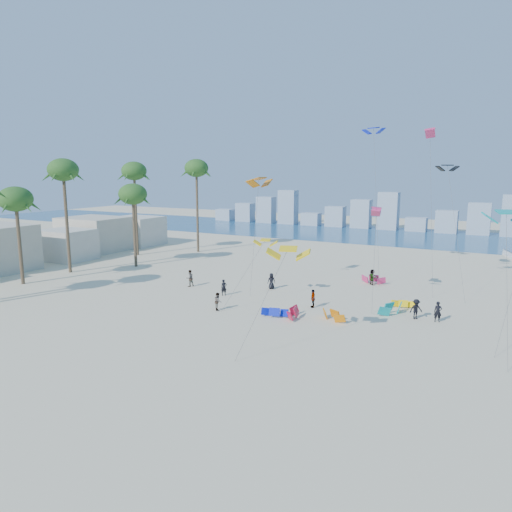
% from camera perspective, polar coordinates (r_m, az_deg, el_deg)
% --- Properties ---
extents(ground, '(220.00, 220.00, 0.00)m').
position_cam_1_polar(ground, '(37.25, -16.20, -10.33)').
color(ground, beige).
rests_on(ground, ground).
extents(ocean, '(220.00, 220.00, 0.00)m').
position_cam_1_polar(ocean, '(100.57, 13.76, 2.62)').
color(ocean, navy).
rests_on(ocean, ground).
extents(kitesurfer_near, '(0.72, 0.73, 1.70)m').
position_cam_1_polar(kitesurfer_near, '(49.23, -3.96, -3.87)').
color(kitesurfer_near, black).
rests_on(kitesurfer_near, ground).
extents(kitesurfer_mid, '(1.02, 1.03, 1.68)m').
position_cam_1_polar(kitesurfer_mid, '(44.13, -4.70, -5.56)').
color(kitesurfer_mid, gray).
rests_on(kitesurfer_mid, ground).
extents(kitesurfers_far, '(27.46, 13.15, 1.89)m').
position_cam_1_polar(kitesurfers_far, '(49.00, 8.43, -3.95)').
color(kitesurfers_far, black).
rests_on(kitesurfers_far, ground).
extents(grounded_kites, '(12.25, 18.59, 0.96)m').
position_cam_1_polar(grounded_kites, '(45.61, 11.30, -5.74)').
color(grounded_kites, '#0B1DC1').
rests_on(grounded_kites, ground).
extents(flying_kites, '(28.88, 31.96, 18.52)m').
position_cam_1_polar(flying_kites, '(46.43, 15.57, 8.24)').
color(flying_kites, yellow).
rests_on(flying_kites, ground).
extents(palm_row, '(10.41, 44.80, 14.89)m').
position_cam_1_polar(palm_row, '(62.26, -21.03, 8.49)').
color(palm_row, brown).
rests_on(palm_row, ground).
extents(beachfront_buildings, '(11.50, 43.00, 6.00)m').
position_cam_1_polar(beachfront_buildings, '(74.79, -23.68, 1.57)').
color(beachfront_buildings, beige).
rests_on(beachfront_buildings, ground).
extents(distant_skyline, '(85.00, 3.00, 8.40)m').
position_cam_1_polar(distant_skyline, '(110.17, 14.56, 4.84)').
color(distant_skyline, '#9EADBF').
rests_on(distant_skyline, ground).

